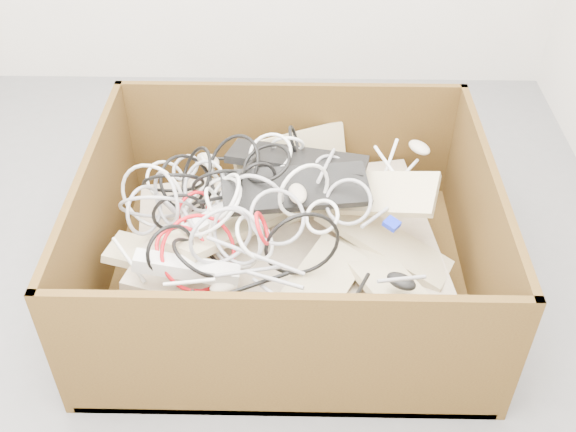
{
  "coord_description": "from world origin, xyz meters",
  "views": [
    {
      "loc": [
        0.28,
        -1.65,
        1.75
      ],
      "look_at": [
        0.25,
        0.05,
        0.3
      ],
      "focal_mm": 42.61,
      "sensor_mm": 36.0,
      "label": 1
    }
  ],
  "objects_px": {
    "cardboard_box": "(282,258)",
    "power_strip_left": "(223,212)",
    "power_strip_right": "(187,268)",
    "vga_plug": "(392,224)"
  },
  "relations": [
    {
      "from": "vga_plug",
      "to": "cardboard_box",
      "type": "bearing_deg",
      "value": -153.49
    },
    {
      "from": "cardboard_box",
      "to": "power_strip_right",
      "type": "distance_m",
      "value": 0.43
    },
    {
      "from": "cardboard_box",
      "to": "power_strip_right",
      "type": "xyz_separation_m",
      "value": [
        -0.27,
        -0.26,
        0.21
      ]
    },
    {
      "from": "vga_plug",
      "to": "power_strip_right",
      "type": "bearing_deg",
      "value": -123.37
    },
    {
      "from": "power_strip_right",
      "to": "vga_plug",
      "type": "height_order",
      "value": "power_strip_right"
    },
    {
      "from": "power_strip_left",
      "to": "vga_plug",
      "type": "distance_m",
      "value": 0.53
    },
    {
      "from": "power_strip_left",
      "to": "vga_plug",
      "type": "xyz_separation_m",
      "value": [
        0.52,
        -0.04,
        -0.01
      ]
    },
    {
      "from": "power_strip_left",
      "to": "vga_plug",
      "type": "bearing_deg",
      "value": -34.89
    },
    {
      "from": "vga_plug",
      "to": "power_strip_left",
      "type": "bearing_deg",
      "value": -143.78
    },
    {
      "from": "cardboard_box",
      "to": "power_strip_left",
      "type": "distance_m",
      "value": 0.31
    }
  ]
}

